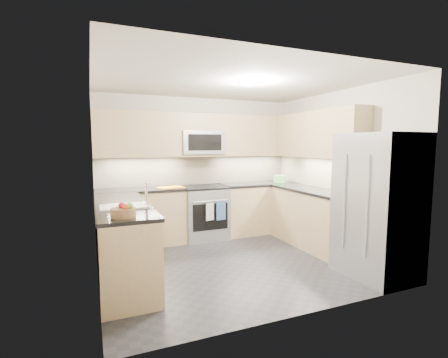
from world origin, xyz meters
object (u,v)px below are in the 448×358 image
(refrigerator, at_px, (377,206))
(cutting_board, at_px, (171,187))
(fruit_basket, at_px, (123,213))
(microwave, at_px, (201,142))
(utensil_bowl, at_px, (280,179))
(gas_range, at_px, (204,213))

(refrigerator, height_order, cutting_board, refrigerator)
(fruit_basket, bearing_deg, microwave, 54.49)
(refrigerator, bearing_deg, cutting_board, 130.57)
(microwave, relative_size, refrigerator, 0.42)
(utensil_bowl, relative_size, cutting_board, 0.58)
(gas_range, height_order, fruit_basket, fruit_basket)
(microwave, distance_m, utensil_bowl, 1.69)
(cutting_board, bearing_deg, microwave, 14.41)
(cutting_board, bearing_deg, refrigerator, -49.43)
(refrigerator, xyz_separation_m, cutting_board, (-2.05, 2.40, 0.05))
(gas_range, relative_size, utensil_bowl, 3.79)
(utensil_bowl, height_order, cutting_board, utensil_bowl)
(microwave, distance_m, fruit_basket, 2.77)
(microwave, height_order, cutting_board, microwave)
(cutting_board, height_order, fruit_basket, fruit_basket)
(gas_range, relative_size, microwave, 1.20)
(refrigerator, relative_size, fruit_basket, 7.26)
(gas_range, distance_m, microwave, 1.25)
(microwave, bearing_deg, utensil_bowl, -6.48)
(gas_range, relative_size, fruit_basket, 3.67)
(refrigerator, bearing_deg, fruit_basket, 172.89)
(cutting_board, bearing_deg, fruit_basket, -115.22)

